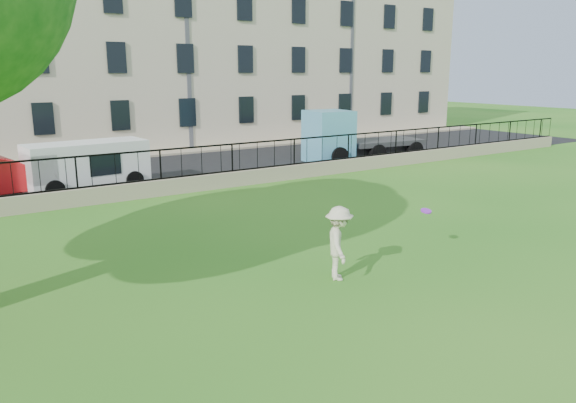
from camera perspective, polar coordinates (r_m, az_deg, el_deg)
ground at (r=11.62m, az=9.97°, el=-10.10°), size 120.00×120.00×0.00m
retaining_wall at (r=21.42m, az=-12.72°, el=1.41°), size 50.00×0.40×0.60m
iron_railing at (r=21.27m, az=-12.83°, el=3.66°), size 50.00×0.05×1.13m
street at (r=25.85m, az=-16.50°, el=2.51°), size 60.00×9.00×0.01m
sidewalk at (r=30.78m, az=-19.47°, el=4.04°), size 60.00×1.40×0.12m
building_row at (r=36.05m, az=-22.74°, el=15.97°), size 56.40×10.40×13.80m
man at (r=12.46m, az=5.19°, el=-4.24°), size 1.09×1.24×1.66m
frisbee at (r=14.30m, az=13.85°, el=-0.93°), size 0.35×0.35×0.12m
white_van at (r=23.07m, az=-19.72°, el=3.40°), size 4.58×2.08×1.87m
blue_truck at (r=29.59m, az=7.64°, el=6.76°), size 6.42×2.93×2.60m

